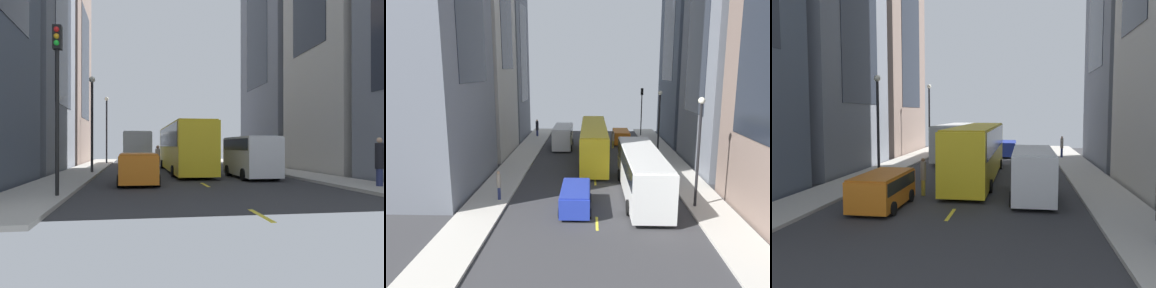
# 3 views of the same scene
# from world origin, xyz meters

# --- Properties ---
(ground_plane) EXTENTS (41.79, 41.79, 0.00)m
(ground_plane) POSITION_xyz_m (0.00, 0.00, 0.00)
(ground_plane) COLOR #333335
(sidewalk_west) EXTENTS (2.83, 44.00, 0.15)m
(sidewalk_west) POSITION_xyz_m (-7.48, 0.00, 0.07)
(sidewalk_west) COLOR #B2ADA3
(sidewalk_west) RESTS_ON ground
(sidewalk_east) EXTENTS (2.83, 44.00, 0.15)m
(sidewalk_east) POSITION_xyz_m (7.48, 0.00, 0.07)
(sidewalk_east) COLOR #B2ADA3
(sidewalk_east) RESTS_ON ground
(lane_stripe_0) EXTENTS (0.16, 2.00, 0.01)m
(lane_stripe_0) POSITION_xyz_m (0.00, -21.00, 0.01)
(lane_stripe_0) COLOR yellow
(lane_stripe_0) RESTS_ON ground
(lane_stripe_1) EXTENTS (0.16, 2.00, 0.01)m
(lane_stripe_1) POSITION_xyz_m (0.00, -12.60, 0.01)
(lane_stripe_1) COLOR yellow
(lane_stripe_1) RESTS_ON ground
(lane_stripe_2) EXTENTS (0.16, 2.00, 0.01)m
(lane_stripe_2) POSITION_xyz_m (0.00, -4.20, 0.01)
(lane_stripe_2) COLOR yellow
(lane_stripe_2) RESTS_ON ground
(lane_stripe_3) EXTENTS (0.16, 2.00, 0.01)m
(lane_stripe_3) POSITION_xyz_m (0.00, 4.20, 0.01)
(lane_stripe_3) COLOR yellow
(lane_stripe_3) RESTS_ON ground
(lane_stripe_4) EXTENTS (0.16, 2.00, 0.01)m
(lane_stripe_4) POSITION_xyz_m (0.00, 12.60, 0.01)
(lane_stripe_4) COLOR yellow
(lane_stripe_4) RESTS_ON ground
(building_west_0) EXTENTS (7.07, 11.11, 34.02)m
(building_west_0) POSITION_xyz_m (-12.60, -13.84, 17.01)
(building_west_0) COLOR #4C5666
(building_west_0) RESTS_ON ground
(building_west_1) EXTENTS (8.68, 11.47, 22.81)m
(building_west_1) POSITION_xyz_m (-13.40, -1.07, 11.41)
(building_west_1) COLOR slate
(building_west_1) RESTS_ON ground
(building_east_0) EXTENTS (8.17, 8.18, 21.88)m
(building_east_0) POSITION_xyz_m (13.14, -15.29, 10.94)
(building_east_0) COLOR slate
(building_east_0) RESTS_ON ground
(city_bus_white) EXTENTS (2.80, 11.83, 3.35)m
(city_bus_white) POSITION_xyz_m (-3.29, 7.53, 2.01)
(city_bus_white) COLOR silver
(city_bus_white) RESTS_ON ground
(streetcar_yellow) EXTENTS (2.70, 14.96, 3.59)m
(streetcar_yellow) POSITION_xyz_m (0.09, -3.12, 2.13)
(streetcar_yellow) COLOR yellow
(streetcar_yellow) RESTS_ON ground
(delivery_van_white) EXTENTS (2.25, 5.89, 2.58)m
(delivery_van_white) POSITION_xyz_m (3.62, -8.90, 1.51)
(delivery_van_white) COLOR white
(delivery_van_white) RESTS_ON ground
(car_blue_0) EXTENTS (2.06, 4.47, 1.53)m
(car_blue_0) POSITION_xyz_m (1.37, 10.38, 0.90)
(car_blue_0) COLOR #2338AD
(car_blue_0) RESTS_ON ground
(car_orange_1) EXTENTS (2.08, 4.28, 1.62)m
(car_orange_1) POSITION_xyz_m (-3.39, -11.81, 0.96)
(car_orange_1) COLOR orange
(car_orange_1) RESTS_ON ground
(pedestrian_waiting_curb) EXTENTS (0.39, 0.39, 2.25)m
(pedestrian_waiting_curb) POSITION_xyz_m (7.61, -15.71, 1.34)
(pedestrian_waiting_curb) COLOR navy
(pedestrian_waiting_curb) RESTS_ON ground
(pedestrian_crossing_near) EXTENTS (0.29, 0.29, 2.05)m
(pedestrian_crossing_near) POSITION_xyz_m (6.77, 9.04, 1.26)
(pedestrian_crossing_near) COLOR navy
(pedestrian_crossing_near) RESTS_ON ground
(pedestrian_crossing_mid) EXTENTS (0.30, 0.30, 2.04)m
(pedestrian_crossing_mid) POSITION_xyz_m (-2.20, -8.97, 1.10)
(pedestrian_crossing_mid) COLOR gold
(pedestrian_crossing_mid) RESTS_ON ground
(traffic_light_near_corner) EXTENTS (0.32, 0.44, 6.39)m
(traffic_light_near_corner) POSITION_xyz_m (-6.47, -16.76, 4.56)
(traffic_light_near_corner) COLOR black
(traffic_light_near_corner) RESTS_ON ground
(streetlamp_near) EXTENTS (0.44, 0.44, 6.81)m
(streetlamp_near) POSITION_xyz_m (-6.57, -4.25, 4.34)
(streetlamp_near) COLOR black
(streetlamp_near) RESTS_ON ground
(streetlamp_far) EXTENTS (0.44, 0.44, 7.22)m
(streetlamp_far) POSITION_xyz_m (-6.57, 9.85, 4.56)
(streetlamp_far) COLOR black
(streetlamp_far) RESTS_ON ground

